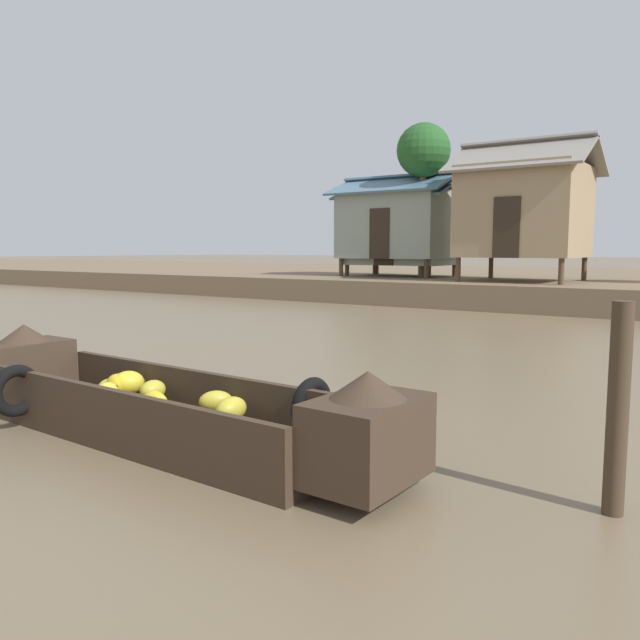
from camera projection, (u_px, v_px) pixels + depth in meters
name	position (u px, v px, depth m)	size (l,w,h in m)	color
ground_plane	(460.00, 360.00, 10.14)	(300.00, 300.00, 0.00)	#726047
riverbank_strip	(632.00, 285.00, 24.68)	(160.00, 20.00, 0.76)	#756047
banana_boat	(155.00, 404.00, 5.90)	(5.32, 1.68, 0.92)	#3D2D21
stilt_house_left	(399.00, 223.00, 23.67)	(4.62, 3.48, 3.78)	#4C3826
stilt_house_mid_left	(401.00, 229.00, 23.86)	(4.50, 3.22, 3.58)	#4C3826
stilt_house_mid_right	(524.00, 210.00, 19.87)	(4.21, 3.92, 4.47)	#4C3826
palm_tree_mid	(424.00, 153.00, 22.24)	(1.91, 1.91, 5.47)	brown
mooring_post	(618.00, 409.00, 4.15)	(0.14, 0.14, 1.44)	#423323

